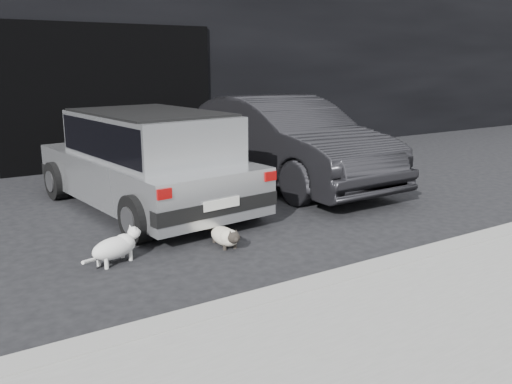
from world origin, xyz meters
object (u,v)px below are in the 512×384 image
cat_white (117,246)px  second_car (283,141)px  cat_siamese (226,237)px  silver_hatchback (147,156)px

cat_white → second_car: bearing=101.2°
cat_siamese → second_car: bearing=-131.5°
cat_white → cat_siamese: bearing=62.3°
silver_hatchback → cat_siamese: (0.11, -1.88, -0.61)m
silver_hatchback → cat_siamese: 1.98m
silver_hatchback → second_car: size_ratio=0.87×
silver_hatchback → cat_white: bearing=-126.9°
cat_siamese → cat_white: cat_white is taller
silver_hatchback → second_car: 2.42m
cat_white → silver_hatchback: bearing=130.1°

